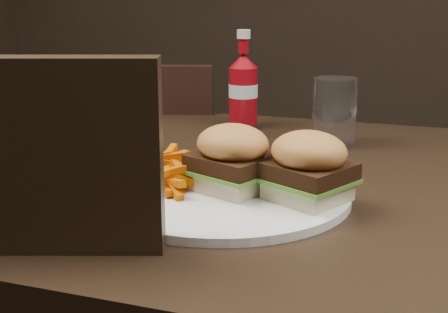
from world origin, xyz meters
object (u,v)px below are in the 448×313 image
(dining_table, at_px, (221,183))
(ketchup_bottle, at_px, (243,96))
(chair_far, at_px, (142,225))
(tumbler, at_px, (334,113))
(plate, at_px, (221,193))

(dining_table, xyz_separation_m, ketchup_bottle, (-0.06, 0.28, 0.08))
(chair_far, xyz_separation_m, tumbler, (0.51, -0.30, 0.38))
(dining_table, height_order, chair_far, dining_table)
(ketchup_bottle, relative_size, tumbler, 0.93)
(tumbler, bearing_deg, ketchup_bottle, 156.94)
(chair_far, xyz_separation_m, ketchup_bottle, (0.33, -0.22, 0.38))
(dining_table, bearing_deg, chair_far, 127.73)
(ketchup_bottle, xyz_separation_m, tumbler, (0.18, -0.08, -0.01))
(dining_table, height_order, ketchup_bottle, ketchup_bottle)
(chair_far, relative_size, tumbler, 3.45)
(dining_table, xyz_separation_m, plate, (0.04, -0.11, 0.03))
(chair_far, bearing_deg, ketchup_bottle, 128.86)
(plate, bearing_deg, ketchup_bottle, 103.71)
(chair_far, relative_size, ketchup_bottle, 3.72)
(chair_far, height_order, tumbler, tumbler)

